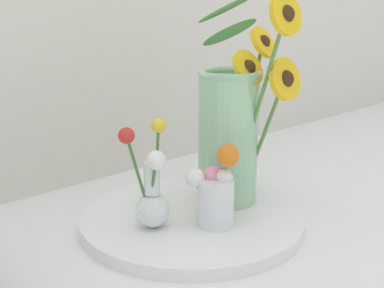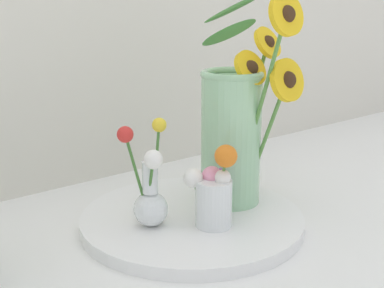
{
  "view_description": "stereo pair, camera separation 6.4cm",
  "coord_description": "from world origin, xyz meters",
  "px_view_note": "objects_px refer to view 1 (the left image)",
  "views": [
    {
      "loc": [
        -0.59,
        -0.56,
        0.41
      ],
      "look_at": [
        0.02,
        0.09,
        0.15
      ],
      "focal_mm": 50.0,
      "sensor_mm": 36.0,
      "label": 1
    },
    {
      "loc": [
        -0.54,
        -0.6,
        0.41
      ],
      "look_at": [
        0.02,
        0.09,
        0.15
      ],
      "focal_mm": 50.0,
      "sensor_mm": 36.0,
      "label": 2
    }
  ],
  "objects_px": {
    "serving_tray": "(192,220)",
    "vase_small_center": "(216,190)",
    "mason_jar_sunflowers": "(232,126)",
    "vase_bulb_right": "(151,191)"
  },
  "relations": [
    {
      "from": "serving_tray",
      "to": "vase_small_center",
      "type": "xyz_separation_m",
      "value": [
        0.0,
        -0.06,
        0.07
      ]
    },
    {
      "from": "mason_jar_sunflowers",
      "to": "vase_small_center",
      "type": "relative_size",
      "value": 2.7
    },
    {
      "from": "vase_bulb_right",
      "to": "mason_jar_sunflowers",
      "type": "bearing_deg",
      "value": -2.52
    },
    {
      "from": "vase_small_center",
      "to": "vase_bulb_right",
      "type": "distance_m",
      "value": 0.11
    },
    {
      "from": "mason_jar_sunflowers",
      "to": "vase_small_center",
      "type": "height_order",
      "value": "mason_jar_sunflowers"
    },
    {
      "from": "serving_tray",
      "to": "vase_bulb_right",
      "type": "relative_size",
      "value": 2.28
    },
    {
      "from": "serving_tray",
      "to": "mason_jar_sunflowers",
      "type": "distance_m",
      "value": 0.19
    },
    {
      "from": "serving_tray",
      "to": "vase_bulb_right",
      "type": "bearing_deg",
      "value": 173.33
    },
    {
      "from": "vase_small_center",
      "to": "vase_bulb_right",
      "type": "xyz_separation_m",
      "value": [
        -0.09,
        0.07,
        0.0
      ]
    },
    {
      "from": "vase_small_center",
      "to": "mason_jar_sunflowers",
      "type": "bearing_deg",
      "value": 31.02
    }
  ]
}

